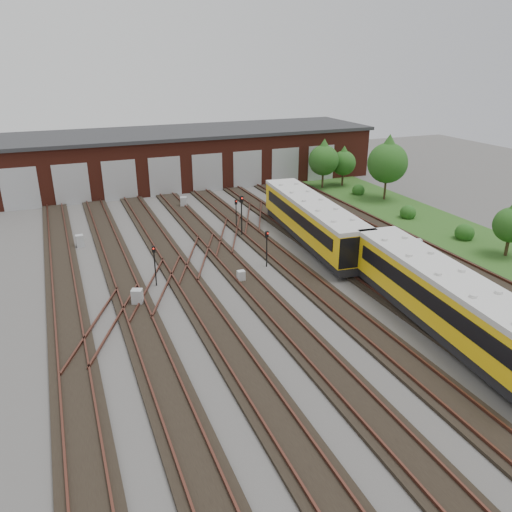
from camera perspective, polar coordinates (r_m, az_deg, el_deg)
name	(u,v)px	position (r m, az deg, el deg)	size (l,w,h in m)	color
ground	(333,335)	(29.29, 8.83, -8.92)	(120.00, 120.00, 0.00)	#4B4845
track_network	(326,329)	(29.59, 7.98, -8.28)	(30.40, 70.00, 0.33)	black
maintenance_shed	(170,157)	(63.82, -9.84, 11.08)	(51.00, 12.50, 6.35)	#592116
grass_verge	(463,237)	(47.51, 22.59, 1.97)	(8.00, 55.00, 0.05)	#234717
metro_train	(446,300)	(30.29, 20.88, -4.69)	(4.49, 48.53, 3.37)	black
signal_mast_0	(155,261)	(34.74, -11.52, -0.55)	(0.25, 0.23, 2.93)	black
signal_mast_1	(236,210)	(45.79, -2.29, 5.24)	(0.23, 0.22, 2.73)	black
signal_mast_2	(242,211)	(43.47, -1.66, 5.16)	(0.30, 0.28, 3.68)	black
signal_mast_3	(267,244)	(37.21, 1.24, 1.37)	(0.27, 0.26, 2.83)	black
relay_cabinet_0	(137,298)	(32.78, -13.41, -4.64)	(0.67, 0.56, 1.12)	#ACAFB1
relay_cabinet_1	(80,241)	(44.15, -19.49, 1.64)	(0.62, 0.52, 1.03)	#ACAFB1
relay_cabinet_2	(241,277)	(35.13, -1.71, -2.37)	(0.53, 0.44, 0.88)	#ACAFB1
relay_cabinet_3	(184,202)	(53.30, -8.28, 6.11)	(0.67, 0.56, 1.11)	#ACAFB1
relay_cabinet_4	(417,245)	(42.68, 17.93, 1.16)	(0.63, 0.52, 1.04)	#ACAFB1
tree_0	(324,157)	(60.54, 7.75, 11.19)	(3.56, 3.56, 5.90)	#372B18
tree_1	(344,160)	(62.21, 9.99, 10.74)	(2.95, 2.95, 4.89)	#372B18
tree_2	(388,158)	(56.58, 14.86, 10.76)	(4.33, 4.33, 7.18)	#372B18
tree_3	(512,221)	(43.69, 27.23, 3.60)	(2.77, 2.77, 4.60)	#372B18
bush_0	(465,230)	(46.90, 22.77, 2.73)	(1.64, 1.64, 1.64)	#1B4E16
bush_1	(359,189)	(58.88, 11.64, 7.56)	(1.43, 1.43, 1.43)	#1B4E16
bush_2	(408,211)	(51.27, 17.00, 4.99)	(1.54, 1.54, 1.54)	#1B4E16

